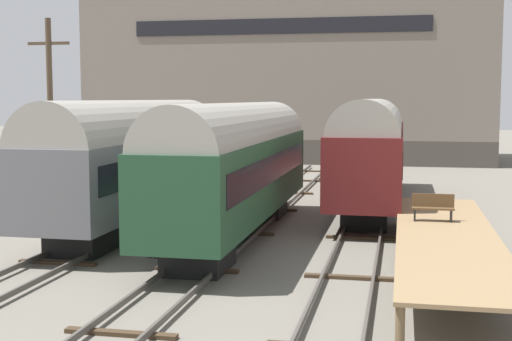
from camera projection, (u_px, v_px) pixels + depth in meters
ground_plane at (222, 251)px, 24.53m from camera, size 200.00×200.00×0.00m
track_left at (97, 241)px, 25.44m from camera, size 2.60×60.00×0.26m
track_middle at (222, 247)px, 24.52m from camera, size 2.60×60.00×0.26m
track_right at (356, 252)px, 23.60m from camera, size 2.60×60.00×0.26m
train_car_green at (237, 161)px, 26.51m from camera, size 2.85×15.87×5.07m
train_car_maroon at (372, 145)px, 34.48m from camera, size 2.97×18.27×5.21m
train_car_grey at (135, 156)px, 28.88m from camera, size 3.11×15.33×5.16m
station_platform at (447, 236)px, 21.74m from camera, size 3.02×15.59×1.11m
bench at (433, 207)px, 24.01m from camera, size 1.40×0.40×0.91m
person_worker at (152, 225)px, 23.32m from camera, size 0.32×0.32×1.80m
utility_pole at (51, 118)px, 29.36m from camera, size 1.80×0.24×8.49m
warehouse_building at (290, 45)px, 61.59m from camera, size 33.51×12.11×19.72m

